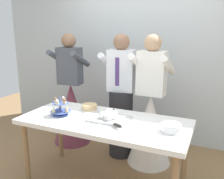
% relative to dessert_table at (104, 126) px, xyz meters
% --- Properties ---
extents(rear_wall, '(5.20, 0.10, 2.90)m').
position_rel_dessert_table_xyz_m(rear_wall, '(0.00, 1.46, 0.75)').
color(rear_wall, silver).
rests_on(rear_wall, ground_plane).
extents(dessert_table, '(1.80, 0.80, 0.78)m').
position_rel_dessert_table_xyz_m(dessert_table, '(0.00, 0.00, 0.00)').
color(dessert_table, white).
rests_on(dessert_table, ground_plane).
extents(cupcake_stand, '(0.23, 0.23, 0.21)m').
position_rel_dessert_table_xyz_m(cupcake_stand, '(-0.51, -0.07, 0.16)').
color(cupcake_stand, '#4C66B2').
rests_on(cupcake_stand, dessert_table).
extents(main_cake_tray, '(0.42, 0.36, 0.13)m').
position_rel_dessert_table_xyz_m(main_cake_tray, '(0.06, 0.01, 0.11)').
color(main_cake_tray, silver).
rests_on(main_cake_tray, dessert_table).
extents(plate_stack, '(0.19, 0.19, 0.08)m').
position_rel_dessert_table_xyz_m(plate_stack, '(0.71, -0.02, 0.11)').
color(plate_stack, white).
rests_on(plate_stack, dessert_table).
extents(round_cake, '(0.24, 0.24, 0.07)m').
position_rel_dessert_table_xyz_m(round_cake, '(-0.30, 0.22, 0.11)').
color(round_cake, white).
rests_on(round_cake, dessert_table).
extents(person_groom, '(0.51, 0.53, 1.66)m').
position_rel_dessert_table_xyz_m(person_groom, '(-0.09, 0.71, 0.05)').
color(person_groom, '#232328').
rests_on(person_groom, ground_plane).
extents(person_bride, '(0.56, 0.56, 1.66)m').
position_rel_dessert_table_xyz_m(person_bride, '(0.32, 0.67, -0.12)').
color(person_bride, white).
rests_on(person_bride, ground_plane).
extents(person_guest, '(0.56, 0.56, 1.66)m').
position_rel_dessert_table_xyz_m(person_guest, '(-0.94, 0.78, -0.12)').
color(person_guest, brown).
rests_on(person_guest, ground_plane).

